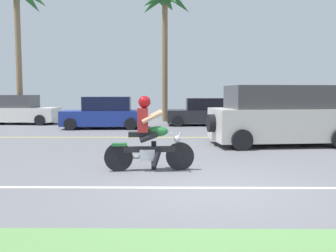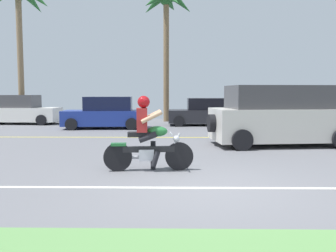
{
  "view_description": "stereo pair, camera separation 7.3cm",
  "coord_description": "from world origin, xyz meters",
  "views": [
    {
      "loc": [
        -0.69,
        -6.63,
        1.72
      ],
      "look_at": [
        -0.8,
        3.94,
        0.77
      ],
      "focal_mm": 39.71,
      "sensor_mm": 36.0,
      "label": 1
    },
    {
      "loc": [
        -0.61,
        -6.63,
        1.72
      ],
      "look_at": [
        -0.8,
        3.94,
        0.77
      ],
      "focal_mm": 39.71,
      "sensor_mm": 36.0,
      "label": 2
    }
  ],
  "objects": [
    {
      "name": "palm_tree_1",
      "position": [
        -1.1,
        15.67,
        6.51
      ],
      "size": [
        3.27,
        3.38,
        7.86
      ],
      "color": "brown",
      "rests_on": "ground"
    },
    {
      "name": "ground",
      "position": [
        0.0,
        3.0,
        -0.02
      ],
      "size": [
        56.0,
        30.0,
        0.04
      ],
      "primitive_type": "cube",
      "color": "slate"
    },
    {
      "name": "lane_line_far",
      "position": [
        0.0,
        7.6,
        0.0
      ],
      "size": [
        50.4,
        0.12,
        0.01
      ],
      "primitive_type": "cube",
      "color": "yellow",
      "rests_on": "ground"
    },
    {
      "name": "parked_car_2",
      "position": [
        1.01,
        13.02,
        0.67
      ],
      "size": [
        3.77,
        1.93,
        1.44
      ],
      "color": "#232328",
      "rests_on": "ground"
    },
    {
      "name": "parked_car_0",
      "position": [
        -9.29,
        13.69,
        0.74
      ],
      "size": [
        4.46,
        1.97,
        1.6
      ],
      "color": "white",
      "rests_on": "ground"
    },
    {
      "name": "suv_nearby",
      "position": [
        2.8,
        5.57,
        0.95
      ],
      "size": [
        4.67,
        2.66,
        1.96
      ],
      "color": "beige",
      "rests_on": "ground"
    },
    {
      "name": "parked_car_3",
      "position": [
        5.5,
        11.47,
        0.7
      ],
      "size": [
        4.23,
        2.0,
        1.48
      ],
      "color": "#2D663D",
      "rests_on": "ground"
    },
    {
      "name": "motorcyclist",
      "position": [
        -1.2,
        1.48,
        0.7
      ],
      "size": [
        1.98,
        0.65,
        1.66
      ],
      "color": "black",
      "rests_on": "ground"
    },
    {
      "name": "lane_line_near",
      "position": [
        0.0,
        -0.01,
        0.0
      ],
      "size": [
        50.4,
        0.12,
        0.01
      ],
      "primitive_type": "cube",
      "color": "silver",
      "rests_on": "ground"
    },
    {
      "name": "palm_tree_0",
      "position": [
        -9.46,
        14.72,
        6.86
      ],
      "size": [
        3.98,
        4.05,
        8.15
      ],
      "color": "#846B4C",
      "rests_on": "ground"
    },
    {
      "name": "parked_car_1",
      "position": [
        -3.96,
        11.23,
        0.71
      ],
      "size": [
        3.94,
        2.14,
        1.53
      ],
      "color": "navy",
      "rests_on": "ground"
    }
  ]
}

